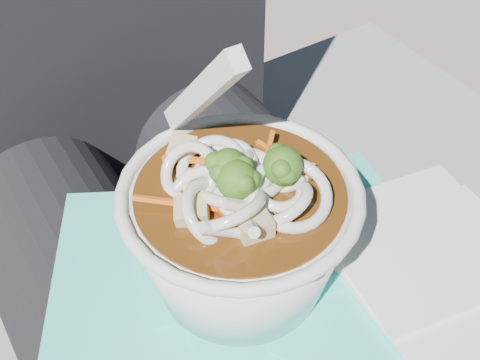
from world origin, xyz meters
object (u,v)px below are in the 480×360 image
person_body (184,241)px  plastic_bag (281,295)px  lap (237,332)px  udon_bowl (239,225)px

person_body → plastic_bag: person_body is taller
lap → udon_bowl: udon_bowl is taller
plastic_bag → person_body: bearing=96.4°
lap → person_body: 0.09m
plastic_bag → udon_bowl: (-0.02, 0.02, 0.06)m
lap → person_body: bearing=90.0°
lap → udon_bowl: (-0.01, -0.01, 0.15)m
lap → person_body: size_ratio=0.47×
lap → person_body: (-0.00, 0.09, 0.02)m
lap → plastic_bag: size_ratio=1.34×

